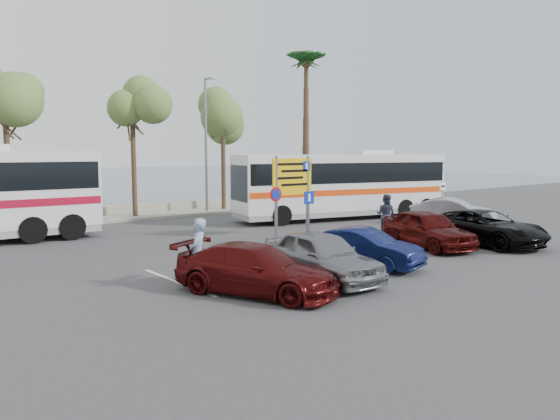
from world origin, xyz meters
TOP-DOWN VIEW (x-y plane):
  - ground at (0.00, 0.00)m, footprint 120.00×120.00m
  - kerb_strip at (0.00, 14.00)m, footprint 44.00×2.40m
  - seawall at (0.00, 16.00)m, footprint 48.00×0.80m
  - tree_left at (-8.00, 14.00)m, footprint 3.20×3.20m
  - tree_mid at (-1.50, 14.00)m, footprint 3.20×3.20m
  - tree_right at (4.50, 14.00)m, footprint 3.20×3.20m
  - palm_tree at (11.50, 14.00)m, footprint 4.80×4.80m
  - street_lamp_right at (3.00, 13.52)m, footprint 0.45×1.15m
  - direction_sign at (1.00, 3.20)m, footprint 2.20×0.12m
  - sign_no_stop at (-0.60, 2.38)m, footprint 0.60×0.08m
  - sign_parking at (-0.20, 0.79)m, footprint 0.50×0.07m
  - sign_taxi at (9.80, 1.49)m, footprint 0.50×0.07m
  - lane_markings at (-1.14, -1.00)m, footprint 12.02×4.20m
  - coach_bus_right at (7.50, 6.50)m, footprint 12.67×5.56m
  - car_silver_a at (-3.60, -3.50)m, footprint 2.09×4.47m
  - car_blue at (-1.20, -3.01)m, footprint 2.27×4.09m
  - car_maroon at (-6.00, -3.50)m, footprint 3.54×4.97m
  - car_red at (3.50, -2.16)m, footprint 2.90×4.70m
  - suv_black at (5.90, -3.23)m, footprint 2.88×5.31m
  - car_silver_b at (10.00, 0.97)m, footprint 2.93×4.47m
  - pedestrian_near at (-6.89, -2.00)m, footprint 0.84×0.84m
  - pedestrian_far at (4.72, 1.00)m, footprint 0.93×1.07m

SIDE VIEW (x-z plane):
  - ground at x=0.00m, z-range 0.00..0.00m
  - lane_markings at x=-1.14m, z-range 0.00..0.01m
  - kerb_strip at x=0.00m, z-range 0.00..0.15m
  - seawall at x=0.00m, z-range 0.00..0.60m
  - car_blue at x=-1.20m, z-range 0.00..1.28m
  - car_maroon at x=-6.00m, z-range 0.00..1.34m
  - car_silver_b at x=10.00m, z-range 0.00..1.39m
  - suv_black at x=5.90m, z-range 0.00..1.41m
  - car_silver_a at x=-3.60m, z-range 0.00..1.48m
  - car_red at x=3.50m, z-range 0.00..1.49m
  - pedestrian_far at x=4.72m, z-range 0.00..1.87m
  - pedestrian_near at x=-6.89m, z-range 0.00..1.97m
  - sign_taxi at x=9.80m, z-range 0.32..2.52m
  - sign_parking at x=-0.20m, z-range 0.34..2.59m
  - sign_no_stop at x=-0.60m, z-range 0.40..2.75m
  - coach_bus_right at x=7.50m, z-range -0.14..3.72m
  - direction_sign at x=1.00m, z-range 0.63..4.23m
  - street_lamp_right at x=3.00m, z-range 0.59..8.60m
  - tree_left at x=-8.00m, z-range 2.40..9.60m
  - tree_right at x=4.50m, z-range 2.47..9.87m
  - tree_mid at x=-1.50m, z-range 2.65..10.65m
  - palm_tree at x=11.50m, z-range 4.27..15.47m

